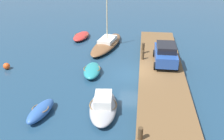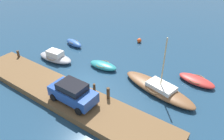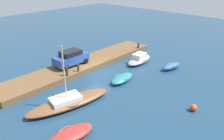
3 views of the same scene
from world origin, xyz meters
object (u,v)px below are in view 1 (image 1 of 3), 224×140
at_px(motorboat_grey, 103,106).
at_px(sailboat_brown, 107,43).
at_px(dinghy_blue, 41,111).
at_px(mooring_post_west, 140,134).
at_px(parked_car, 166,54).
at_px(rowboat_red, 81,36).
at_px(rowboat_teal, 92,70).
at_px(mooring_post_mid_west, 143,55).
at_px(marker_buoy, 7,66).
at_px(mooring_post_mid_east, 143,48).

bearing_deg(motorboat_grey, sailboat_brown, 1.93).
height_order(dinghy_blue, sailboat_brown, sailboat_brown).
bearing_deg(motorboat_grey, mooring_post_west, -146.25).
relative_size(motorboat_grey, mooring_post_west, 5.91).
bearing_deg(parked_car, rowboat_red, 52.23).
height_order(rowboat_teal, mooring_post_mid_west, mooring_post_mid_west).
bearing_deg(mooring_post_mid_west, parked_car, -106.68).
bearing_deg(sailboat_brown, motorboat_grey, -161.24).
height_order(rowboat_red, sailboat_brown, sailboat_brown).
bearing_deg(dinghy_blue, mooring_post_west, -97.54).
relative_size(parked_car, marker_buoy, 6.81).
xyz_separation_m(dinghy_blue, parked_car, (8.15, -8.52, 1.15)).
distance_m(dinghy_blue, mooring_post_mid_west, 10.93).
xyz_separation_m(sailboat_brown, marker_buoy, (-6.64, 8.23, -0.12)).
xyz_separation_m(rowboat_teal, mooring_post_mid_west, (2.34, -4.34, 0.67)).
distance_m(rowboat_red, parked_car, 11.98).
relative_size(rowboat_teal, mooring_post_west, 4.36).
bearing_deg(rowboat_teal, dinghy_blue, 156.39).
xyz_separation_m(rowboat_teal, mooring_post_mid_east, (3.85, -4.34, 0.79)).
bearing_deg(sailboat_brown, marker_buoy, 140.83).
bearing_deg(rowboat_teal, mooring_post_mid_west, -66.31).
xyz_separation_m(mooring_post_west, mooring_post_mid_west, (10.94, 0.00, 0.03)).
bearing_deg(mooring_post_mid_west, dinghy_blue, 143.25).
bearing_deg(sailboat_brown, rowboat_red, 66.56).
bearing_deg(mooring_post_mid_west, rowboat_teal, 118.38).
xyz_separation_m(rowboat_red, marker_buoy, (-9.08, 4.80, -0.01)).
height_order(mooring_post_mid_west, marker_buoy, mooring_post_mid_west).
bearing_deg(parked_car, mooring_post_mid_west, 73.54).
relative_size(motorboat_grey, mooring_post_mid_west, 5.43).
distance_m(sailboat_brown, mooring_post_mid_west, 5.89).
height_order(dinghy_blue, mooring_post_mid_east, mooring_post_mid_east).
distance_m(dinghy_blue, rowboat_teal, 6.77).
xyz_separation_m(dinghy_blue, motorboat_grey, (0.95, -4.01, 0.10)).
height_order(sailboat_brown, mooring_post_west, sailboat_brown).
bearing_deg(mooring_post_west, sailboat_brown, 14.60).
relative_size(dinghy_blue, mooring_post_mid_east, 2.87).
height_order(mooring_post_west, mooring_post_mid_east, mooring_post_mid_east).
height_order(dinghy_blue, parked_car, parked_car).
bearing_deg(motorboat_grey, rowboat_red, 13.65).
relative_size(mooring_post_west, mooring_post_mid_east, 0.72).
bearing_deg(dinghy_blue, parked_car, -35.20).
bearing_deg(sailboat_brown, parked_car, -117.52).
xyz_separation_m(mooring_post_mid_east, marker_buoy, (-3.84, 12.20, -0.83)).
bearing_deg(motorboat_grey, rowboat_teal, 13.52).
height_order(motorboat_grey, rowboat_red, motorboat_grey).
relative_size(rowboat_teal, marker_buoy, 5.56).
distance_m(mooring_post_west, marker_buoy, 14.95).
distance_m(motorboat_grey, sailboat_brown, 12.19).
bearing_deg(marker_buoy, mooring_post_mid_west, -79.17).
distance_m(mooring_post_mid_west, parked_car, 2.14).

